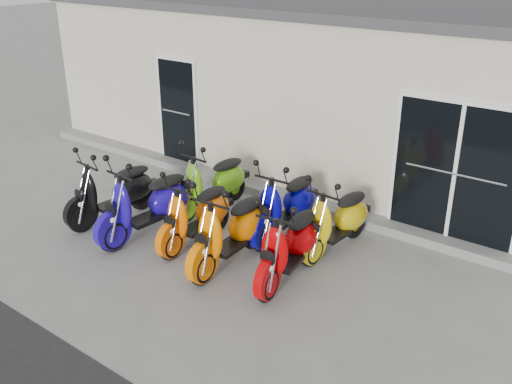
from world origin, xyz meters
TOP-DOWN VIEW (x-y plane):
  - ground at (0.00, 0.00)m, footprint 80.00×80.00m
  - building at (0.00, 5.20)m, footprint 14.00×6.00m
  - roof_cap at (0.00, 5.20)m, footprint 14.20×6.20m
  - front_step at (0.00, 2.02)m, footprint 14.00×0.40m
  - door_left at (-3.20, 2.17)m, footprint 1.07×0.08m
  - door_right at (2.60, 2.17)m, footprint 2.02×0.08m
  - scooter_front_black at (-2.27, -0.43)m, footprint 0.87×1.92m
  - scooter_front_blue at (-1.36, -0.50)m, footprint 0.87×2.03m
  - scooter_front_orange_a at (-0.55, -0.22)m, footprint 0.72×1.79m
  - scooter_front_orange_b at (0.28, -0.40)m, footprint 0.81×1.96m
  - scooter_front_red at (1.19, -0.22)m, footprint 0.91×1.92m
  - scooter_back_green at (-1.17, 0.87)m, footprint 0.79×1.89m
  - scooter_back_blue at (0.41, 0.86)m, footprint 0.76×1.91m
  - scooter_back_yellow at (1.31, 0.90)m, footprint 0.78×1.84m

SIDE VIEW (x-z plane):
  - ground at x=0.00m, z-range 0.00..0.00m
  - front_step at x=0.00m, z-range 0.00..0.15m
  - scooter_front_orange_a at x=-0.55m, z-range 0.00..1.31m
  - scooter_back_yellow at x=1.31m, z-range 0.00..1.33m
  - scooter_front_red at x=1.19m, z-range 0.00..1.36m
  - scooter_back_green at x=-1.17m, z-range 0.00..1.37m
  - scooter_front_black at x=-2.27m, z-range 0.00..1.37m
  - scooter_back_blue at x=0.41m, z-range 0.00..1.39m
  - scooter_front_orange_b at x=0.28m, z-range 0.00..1.42m
  - scooter_front_blue at x=-1.36m, z-range 0.00..1.46m
  - door_left at x=-3.20m, z-range 0.15..2.37m
  - door_right at x=2.60m, z-range 0.15..2.37m
  - building at x=0.00m, z-range 0.00..3.20m
  - roof_cap at x=0.00m, z-range 3.20..3.36m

